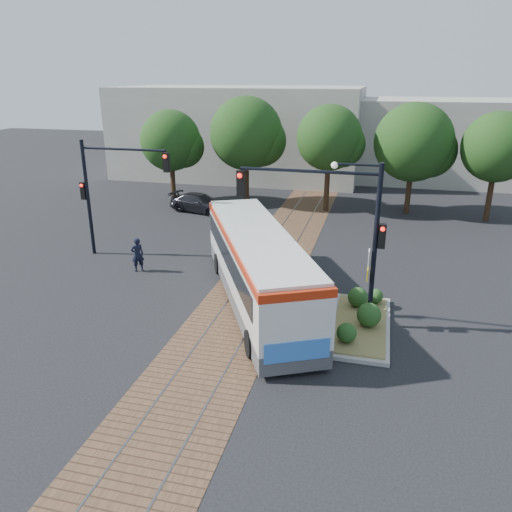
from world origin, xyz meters
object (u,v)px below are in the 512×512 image
(signal_pole_main, at_px, (342,219))
(officer, at_px, (137,255))
(city_bus, at_px, (257,264))
(signal_pole_left, at_px, (106,183))
(parked_car, at_px, (200,203))
(traffic_island, at_px, (361,318))

(signal_pole_main, relative_size, officer, 3.57)
(city_bus, relative_size, signal_pole_main, 1.90)
(signal_pole_left, height_order, parked_car, signal_pole_left)
(city_bus, bearing_deg, signal_pole_left, 130.68)
(officer, bearing_deg, signal_pole_left, -78.11)
(city_bus, bearing_deg, officer, 136.49)
(signal_pole_main, xyz_separation_m, signal_pole_left, (-12.23, 4.80, -0.29))
(traffic_island, xyz_separation_m, signal_pole_left, (-13.19, 4.89, 3.54))
(city_bus, relative_size, traffic_island, 2.20)
(city_bus, relative_size, signal_pole_left, 1.90)
(traffic_island, distance_m, signal_pole_main, 3.95)
(city_bus, distance_m, officer, 6.84)
(signal_pole_main, bearing_deg, city_bus, 162.72)
(traffic_island, bearing_deg, signal_pole_left, 159.64)
(parked_car, bearing_deg, signal_pole_main, -129.91)
(parked_car, bearing_deg, city_bus, -137.73)
(city_bus, xyz_separation_m, officer, (-6.48, 2.00, -0.88))
(signal_pole_main, bearing_deg, signal_pole_left, 158.55)
(city_bus, bearing_deg, parked_car, 92.98)
(city_bus, bearing_deg, signal_pole_main, -43.60)
(signal_pole_main, relative_size, signal_pole_left, 1.00)
(officer, height_order, parked_car, officer)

